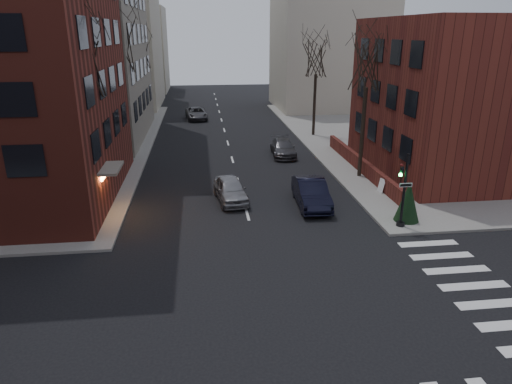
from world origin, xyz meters
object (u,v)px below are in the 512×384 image
tree_right_b (316,58)px  streetlamp_near (122,115)px  tree_left_c (139,51)px  evergreen_shrub (408,201)px  car_lane_gray (283,148)px  tree_left_b (116,47)px  car_lane_far (196,113)px  streetlamp_far (149,85)px  tree_left_a (80,62)px  traffic_signal (403,195)px  tree_right_a (368,63)px  car_lane_silver (231,190)px  parked_sedan (311,193)px  sandwich_board (384,185)px

tree_right_b → streetlamp_near: bearing=-149.5°
tree_left_c → evergreen_shrub: tree_left_c is taller
tree_right_b → car_lane_gray: size_ratio=1.96×
tree_left_b → car_lane_far: tree_left_b is taller
streetlamp_far → evergreen_shrub: (16.82, -32.34, -2.95)m
tree_left_c → tree_left_a: bearing=-90.0°
traffic_signal → tree_left_c: (-16.74, 31.01, 6.12)m
tree_right_a → streetlamp_near: 17.87m
tree_left_b → streetlamp_near: (0.60, -4.00, -4.68)m
tree_left_c → car_lane_silver: bearing=-72.7°
streetlamp_near → evergreen_shrub: size_ratio=2.77×
tree_left_a → tree_right_a: bearing=12.8°
tree_right_b → streetlamp_far: (-17.00, 10.00, -3.35)m
tree_left_b → tree_right_b: tree_left_b is taller
tree_left_a → tree_left_b: size_ratio=0.95×
parked_sedan → tree_right_a: bearing=49.0°
parked_sedan → sandwich_board: bearing=17.8°
car_lane_far → tree_right_b: bearing=-48.9°
traffic_signal → tree_left_b: 24.87m
tree_left_b → tree_right_a: size_ratio=1.11×
streetlamp_near → car_lane_far: bearing=75.9°
tree_left_c → tree_right_a: bearing=-51.3°
traffic_signal → tree_left_a: (-16.74, 5.01, 6.56)m
tree_right_a → tree_right_b: size_ratio=1.06×
tree_left_a → evergreen_shrub: 19.34m
evergreen_shrub → sandwich_board: bearing=83.0°
car_lane_far → sandwich_board: size_ratio=5.58×
tree_left_a → tree_right_b: size_ratio=1.12×
traffic_signal → tree_right_a: bearing=84.5°
tree_right_b → parked_sedan: 20.80m
streetlamp_far → car_lane_silver: (7.40, -27.64, -3.50)m
tree_right_a → parked_sedan: bearing=-133.4°
parked_sedan → car_lane_silver: parked_sedan is taller
tree_right_b → parked_sedan: size_ratio=1.86×
parked_sedan → car_lane_silver: (-4.80, 1.43, -0.08)m
tree_left_b → sandwich_board: bearing=-32.9°
tree_left_c → evergreen_shrub: bearing=-60.1°
traffic_signal → tree_right_b: size_ratio=0.44×
tree_left_b → tree_right_b: (17.60, 6.00, -1.33)m
tree_right_b → car_lane_gray: tree_right_b is taller
tree_left_c → car_lane_silver: tree_left_c is taller
car_lane_gray → sandwich_board: 11.48m
tree_right_a → tree_right_b: tree_right_a is taller
tree_left_b → parked_sedan: (12.80, -13.07, -8.10)m
traffic_signal → tree_right_b: bearing=87.9°
traffic_signal → sandwich_board: size_ratio=4.45×
tree_right_a → evergreen_shrub: bearing=-91.3°
traffic_signal → tree_right_a: (0.86, 9.01, 6.12)m
tree_left_c → streetlamp_far: (0.60, 2.00, -3.79)m
tree_left_b → streetlamp_far: size_ratio=1.72×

